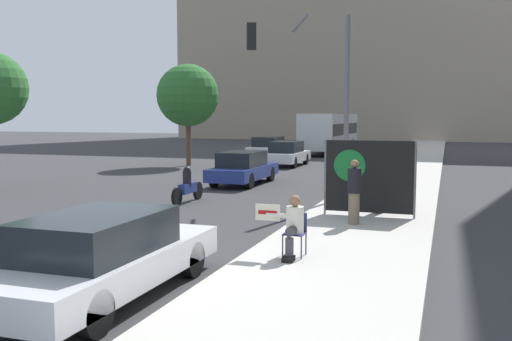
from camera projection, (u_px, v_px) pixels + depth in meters
name	position (u px, v px, depth m)	size (l,w,h in m)	color
ground_plane	(100.00, 288.00, 9.42)	(160.00, 160.00, 0.00)	#38383A
sidewalk_curb	(392.00, 187.00, 22.50)	(3.53, 90.00, 0.12)	beige
building_backdrop_far	(389.00, 2.00, 70.15)	(52.00, 12.00, 33.91)	gray
seated_protester	(293.00, 224.00, 10.99)	(0.98, 0.77, 1.19)	#474C56
jogger_on_sidewalk	(354.00, 192.00, 14.31)	(0.34, 0.34, 1.63)	#756651
pedestrian_behind	(378.00, 180.00, 15.94)	(0.34, 0.34, 1.84)	#334775
protest_banner	(368.00, 176.00, 15.46)	(2.48, 0.06, 2.06)	slate
traffic_light_pole	(312.00, 75.00, 18.59)	(3.18, 2.95, 6.00)	slate
parked_car_curbside	(103.00, 255.00, 8.84)	(1.82, 4.75, 1.35)	silver
car_on_road_nearest	(243.00, 168.00, 23.81)	(1.71, 4.55, 1.38)	navy
car_on_road_midblock	(287.00, 154.00, 32.68)	(1.74, 4.37, 1.43)	silver
car_on_road_distant	(269.00, 148.00, 38.50)	(1.86, 4.54, 1.48)	silver
city_bus_on_road	(330.00, 130.00, 44.28)	(2.53, 11.24, 3.03)	silver
motorcycle_on_road	(188.00, 187.00, 18.75)	(0.28, 2.20, 1.20)	navy
street_tree_midblock	(188.00, 95.00, 32.60)	(3.57, 3.57, 5.83)	brown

